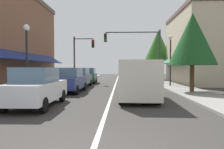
{
  "coord_description": "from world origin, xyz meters",
  "views": [
    {
      "loc": [
        0.59,
        -3.62,
        1.74
      ],
      "look_at": [
        -0.17,
        13.87,
        1.2
      ],
      "focal_mm": 33.1,
      "sensor_mm": 36.0,
      "label": 1
    }
  ],
  "objects_px": {
    "parked_car_third_left": "(79,77)",
    "traffic_signal_mast_arm": "(140,47)",
    "street_lamp_right_mid": "(170,52)",
    "parked_car_far_left": "(88,76)",
    "van_in_lane": "(138,79)",
    "street_lamp_left_near": "(27,48)",
    "traffic_signal_left_corner": "(81,53)",
    "parked_car_nearest_left": "(37,87)",
    "tree_right_near": "(192,39)",
    "tree_right_far": "(158,45)",
    "parked_car_second_left": "(70,80)"
  },
  "relations": [
    {
      "from": "van_in_lane",
      "to": "traffic_signal_left_corner",
      "type": "xyz_separation_m",
      "value": [
        -5.53,
        12.08,
        2.36
      ]
    },
    {
      "from": "parked_car_second_left",
      "to": "parked_car_far_left",
      "type": "height_order",
      "value": "same"
    },
    {
      "from": "parked_car_far_left",
      "to": "tree_right_near",
      "type": "bearing_deg",
      "value": -47.52
    },
    {
      "from": "parked_car_third_left",
      "to": "traffic_signal_left_corner",
      "type": "xyz_separation_m",
      "value": [
        -0.75,
        4.6,
        2.63
      ]
    },
    {
      "from": "traffic_signal_mast_arm",
      "to": "street_lamp_left_near",
      "type": "xyz_separation_m",
      "value": [
        -7.62,
        -10.69,
        -1.16
      ]
    },
    {
      "from": "parked_car_nearest_left",
      "to": "parked_car_far_left",
      "type": "distance_m",
      "value": 14.47
    },
    {
      "from": "parked_car_third_left",
      "to": "parked_car_far_left",
      "type": "xyz_separation_m",
      "value": [
        0.08,
        4.59,
        0.0
      ]
    },
    {
      "from": "tree_right_far",
      "to": "traffic_signal_mast_arm",
      "type": "bearing_deg",
      "value": -113.21
    },
    {
      "from": "traffic_signal_mast_arm",
      "to": "street_lamp_right_mid",
      "type": "xyz_separation_m",
      "value": [
        2.48,
        -3.3,
        -0.88
      ]
    },
    {
      "from": "street_lamp_right_mid",
      "to": "traffic_signal_left_corner",
      "type": "bearing_deg",
      "value": 154.9
    },
    {
      "from": "parked_car_second_left",
      "to": "van_in_lane",
      "type": "distance_m",
      "value": 5.57
    },
    {
      "from": "parked_car_second_left",
      "to": "tree_right_near",
      "type": "xyz_separation_m",
      "value": [
        8.6,
        -0.1,
        2.87
      ]
    },
    {
      "from": "traffic_signal_mast_arm",
      "to": "street_lamp_right_mid",
      "type": "bearing_deg",
      "value": -53.08
    },
    {
      "from": "traffic_signal_left_corner",
      "to": "street_lamp_left_near",
      "type": "xyz_separation_m",
      "value": [
        -0.92,
        -11.69,
        -0.57
      ]
    },
    {
      "from": "traffic_signal_left_corner",
      "to": "tree_right_near",
      "type": "relative_size",
      "value": 0.97
    },
    {
      "from": "traffic_signal_mast_arm",
      "to": "tree_right_far",
      "type": "bearing_deg",
      "value": 66.79
    },
    {
      "from": "van_in_lane",
      "to": "tree_right_far",
      "type": "relative_size",
      "value": 0.72
    },
    {
      "from": "parked_car_third_left",
      "to": "van_in_lane",
      "type": "bearing_deg",
      "value": -56.25
    },
    {
      "from": "parked_car_third_left",
      "to": "traffic_signal_mast_arm",
      "type": "xyz_separation_m",
      "value": [
        5.94,
        3.6,
        3.21
      ]
    },
    {
      "from": "traffic_signal_left_corner",
      "to": "parked_car_nearest_left",
      "type": "bearing_deg",
      "value": -86.81
    },
    {
      "from": "van_in_lane",
      "to": "street_lamp_right_mid",
      "type": "height_order",
      "value": "street_lamp_right_mid"
    },
    {
      "from": "van_in_lane",
      "to": "tree_right_far",
      "type": "bearing_deg",
      "value": 77.75
    },
    {
      "from": "traffic_signal_left_corner",
      "to": "street_lamp_right_mid",
      "type": "xyz_separation_m",
      "value": [
        9.17,
        -4.3,
        -0.3
      ]
    },
    {
      "from": "tree_right_far",
      "to": "street_lamp_right_mid",
      "type": "bearing_deg",
      "value": -94.36
    },
    {
      "from": "van_in_lane",
      "to": "traffic_signal_mast_arm",
      "type": "xyz_separation_m",
      "value": [
        1.17,
        11.08,
        2.94
      ]
    },
    {
      "from": "street_lamp_left_near",
      "to": "tree_right_near",
      "type": "height_order",
      "value": "tree_right_near"
    },
    {
      "from": "parked_car_third_left",
      "to": "traffic_signal_mast_arm",
      "type": "bearing_deg",
      "value": 32.41
    },
    {
      "from": "street_lamp_right_mid",
      "to": "tree_right_near",
      "type": "xyz_separation_m",
      "value": [
        0.37,
        -4.75,
        0.54
      ]
    },
    {
      "from": "tree_right_near",
      "to": "traffic_signal_left_corner",
      "type": "bearing_deg",
      "value": 136.54
    },
    {
      "from": "parked_car_third_left",
      "to": "tree_right_far",
      "type": "bearing_deg",
      "value": 51.97
    },
    {
      "from": "parked_car_second_left",
      "to": "street_lamp_left_near",
      "type": "relative_size",
      "value": 0.96
    },
    {
      "from": "street_lamp_left_near",
      "to": "tree_right_far",
      "type": "height_order",
      "value": "tree_right_far"
    },
    {
      "from": "street_lamp_left_near",
      "to": "tree_right_far",
      "type": "distance_m",
      "value": 21.54
    },
    {
      "from": "parked_car_third_left",
      "to": "tree_right_far",
      "type": "xyz_separation_m",
      "value": [
        9.26,
        11.35,
        4.16
      ]
    },
    {
      "from": "traffic_signal_left_corner",
      "to": "van_in_lane",
      "type": "bearing_deg",
      "value": -65.4
    },
    {
      "from": "van_in_lane",
      "to": "traffic_signal_mast_arm",
      "type": "height_order",
      "value": "traffic_signal_mast_arm"
    },
    {
      "from": "street_lamp_right_mid",
      "to": "tree_right_far",
      "type": "relative_size",
      "value": 0.66
    },
    {
      "from": "parked_car_second_left",
      "to": "tree_right_near",
      "type": "distance_m",
      "value": 9.07
    },
    {
      "from": "tree_right_near",
      "to": "street_lamp_right_mid",
      "type": "bearing_deg",
      "value": 94.46
    },
    {
      "from": "parked_car_third_left",
      "to": "street_lamp_left_near",
      "type": "distance_m",
      "value": 7.57
    },
    {
      "from": "van_in_lane",
      "to": "tree_right_far",
      "type": "height_order",
      "value": "tree_right_far"
    },
    {
      "from": "tree_right_near",
      "to": "traffic_signal_mast_arm",
      "type": "bearing_deg",
      "value": 109.49
    },
    {
      "from": "parked_car_second_left",
      "to": "parked_car_third_left",
      "type": "distance_m",
      "value": 4.35
    },
    {
      "from": "van_in_lane",
      "to": "tree_right_far",
      "type": "distance_m",
      "value": 19.74
    },
    {
      "from": "street_lamp_right_mid",
      "to": "parked_car_far_left",
      "type": "bearing_deg",
      "value": 152.78
    },
    {
      "from": "tree_right_near",
      "to": "street_lamp_left_near",
      "type": "bearing_deg",
      "value": -165.82
    },
    {
      "from": "street_lamp_right_mid",
      "to": "tree_right_near",
      "type": "distance_m",
      "value": 4.79
    },
    {
      "from": "parked_car_far_left",
      "to": "van_in_lane",
      "type": "distance_m",
      "value": 12.96
    },
    {
      "from": "van_in_lane",
      "to": "parked_car_far_left",
      "type": "bearing_deg",
      "value": 112.4
    },
    {
      "from": "tree_right_near",
      "to": "tree_right_far",
      "type": "distance_m",
      "value": 15.85
    }
  ]
}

